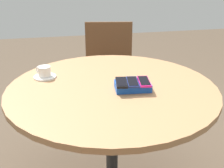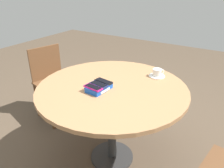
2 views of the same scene
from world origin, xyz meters
name	(u,v)px [view 1 (image 1 of 2)]	position (x,y,z in m)	size (l,w,h in m)	color
round_table	(112,101)	(0.00, 0.00, 0.63)	(1.15, 1.15, 0.72)	#2D2D2D
phone_box	(133,86)	(-0.10, 0.05, 0.74)	(0.20, 0.13, 0.04)	blue
phone_magenta	(144,81)	(-0.16, 0.06, 0.76)	(0.07, 0.15, 0.01)	#D11975
phone_navy	(132,82)	(-0.10, 0.05, 0.76)	(0.08, 0.15, 0.01)	navy
phone_black	(121,82)	(-0.04, 0.05, 0.76)	(0.08, 0.15, 0.01)	black
saucer	(45,77)	(0.36, -0.22, 0.72)	(0.13, 0.13, 0.01)	silver
coffee_cup	(44,71)	(0.36, -0.22, 0.75)	(0.09, 0.08, 0.06)	silver
chair_far_side	(109,69)	(-0.17, -1.02, 0.44)	(0.51, 0.51, 0.83)	brown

